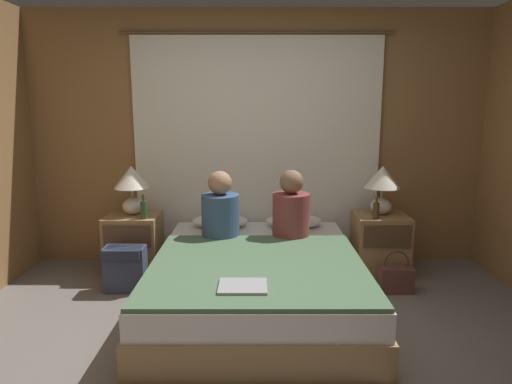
{
  "coord_description": "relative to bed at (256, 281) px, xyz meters",
  "views": [
    {
      "loc": [
        -0.01,
        -2.69,
        1.6
      ],
      "look_at": [
        0.0,
        1.05,
        0.88
      ],
      "focal_mm": 32.0,
      "sensor_mm": 36.0,
      "label": 1
    }
  ],
  "objects": [
    {
      "name": "lamp_left",
      "position": [
        -1.17,
        0.76,
        0.66
      ],
      "size": [
        0.33,
        0.33,
        0.46
      ],
      "color": "silver",
      "rests_on": "nightstand_left"
    },
    {
      "name": "nightstand_right",
      "position": [
        1.17,
        0.73,
        0.08
      ],
      "size": [
        0.49,
        0.45,
        0.58
      ],
      "color": "#937047",
      "rests_on": "ground_plane"
    },
    {
      "name": "laptop_on_bed",
      "position": [
        -0.09,
        -0.71,
        0.25
      ],
      "size": [
        0.31,
        0.25,
        0.02
      ],
      "color": "#9EA0A5",
      "rests_on": "blanket_on_bed"
    },
    {
      "name": "pillow_left",
      "position": [
        -0.36,
        0.85,
        0.27
      ],
      "size": [
        0.54,
        0.32,
        0.12
      ],
      "color": "white",
      "rests_on": "bed"
    },
    {
      "name": "person_right_in_bed",
      "position": [
        0.3,
        0.49,
        0.47
      ],
      "size": [
        0.33,
        0.33,
        0.61
      ],
      "color": "brown",
      "rests_on": "bed"
    },
    {
      "name": "beer_bottle_on_left_stand",
      "position": [
        -1.03,
        0.59,
        0.45
      ],
      "size": [
        0.06,
        0.06,
        0.22
      ],
      "color": "#2D4C28",
      "rests_on": "nightstand_left"
    },
    {
      "name": "bed",
      "position": [
        0.0,
        0.0,
        0.0
      ],
      "size": [
        1.62,
        2.09,
        0.43
      ],
      "color": "#99754C",
      "rests_on": "ground_plane"
    },
    {
      "name": "curtain_panel",
      "position": [
        0.0,
        1.1,
        0.92
      ],
      "size": [
        2.63,
        0.02,
        2.27
      ],
      "color": "white",
      "rests_on": "ground_plane"
    },
    {
      "name": "ground_plane",
      "position": [
        0.0,
        -0.74,
        -0.21
      ],
      "size": [
        16.0,
        16.0,
        0.0
      ],
      "primitive_type": "plane",
      "color": "#66605B"
    },
    {
      "name": "nightstand_left",
      "position": [
        -1.17,
        0.73,
        0.08
      ],
      "size": [
        0.49,
        0.45,
        0.58
      ],
      "color": "#937047",
      "rests_on": "ground_plane"
    },
    {
      "name": "person_left_in_bed",
      "position": [
        -0.32,
        0.49,
        0.46
      ],
      "size": [
        0.34,
        0.34,
        0.6
      ],
      "color": "#38517A",
      "rests_on": "bed"
    },
    {
      "name": "handbag_on_floor",
      "position": [
        1.2,
        0.29,
        -0.09
      ],
      "size": [
        0.29,
        0.16,
        0.37
      ],
      "color": "brown",
      "rests_on": "ground_plane"
    },
    {
      "name": "beer_bottle_on_right_stand",
      "position": [
        1.08,
        0.59,
        0.44
      ],
      "size": [
        0.06,
        0.06,
        0.21
      ],
      "color": "#513819",
      "rests_on": "nightstand_right"
    },
    {
      "name": "backpack_on_floor",
      "position": [
        -1.14,
        0.31,
        0.01
      ],
      "size": [
        0.35,
        0.21,
        0.39
      ],
      "color": "#333D56",
      "rests_on": "ground_plane"
    },
    {
      "name": "blanket_on_bed",
      "position": [
        0.0,
        -0.28,
        0.23
      ],
      "size": [
        1.56,
        1.47,
        0.03
      ],
      "color": "#4C6B4C",
      "rests_on": "bed"
    },
    {
      "name": "pillow_right",
      "position": [
        0.36,
        0.85,
        0.27
      ],
      "size": [
        0.54,
        0.32,
        0.12
      ],
      "color": "white",
      "rests_on": "bed"
    },
    {
      "name": "wall_back",
      "position": [
        0.0,
        1.16,
        1.04
      ],
      "size": [
        4.61,
        0.06,
        2.5
      ],
      "color": "olive",
      "rests_on": "ground_plane"
    },
    {
      "name": "lamp_right",
      "position": [
        1.17,
        0.76,
        0.66
      ],
      "size": [
        0.33,
        0.33,
        0.46
      ],
      "color": "silver",
      "rests_on": "nightstand_right"
    }
  ]
}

